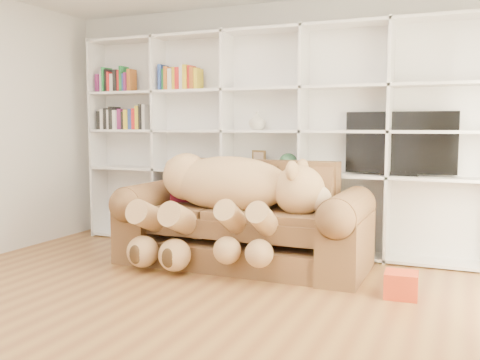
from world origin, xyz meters
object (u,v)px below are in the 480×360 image
at_px(teddy_bear, 226,195).
at_px(sofa, 244,226).
at_px(gift_box, 401,285).
at_px(tv, 401,144).

bearing_deg(teddy_bear, sofa, 58.43).
relative_size(sofa, gift_box, 9.38).
bearing_deg(sofa, tv, 27.43).
height_order(sofa, teddy_bear, teddy_bear).
height_order(sofa, tv, tv).
relative_size(teddy_bear, gift_box, 7.06).
distance_m(teddy_bear, gift_box, 1.78).
xyz_separation_m(teddy_bear, gift_box, (1.65, -0.29, -0.60)).
xyz_separation_m(sofa, tv, (1.38, 0.72, 0.80)).
xyz_separation_m(gift_box, tv, (-0.17, 1.21, 1.08)).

